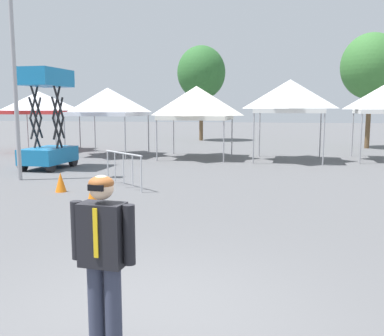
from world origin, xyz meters
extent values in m
plane|color=#5B5B5E|center=(0.00, 0.00, 0.00)|extent=(140.00, 140.00, 0.00)
cylinder|color=#9E9EA3|center=(-9.84, 16.06, 1.14)|extent=(0.06, 0.06, 2.28)
cylinder|color=#9E9EA3|center=(-13.37, 19.16, 1.14)|extent=(0.06, 0.06, 2.28)
cylinder|color=#9E9EA3|center=(-10.06, 19.38, 1.14)|extent=(0.06, 0.06, 2.28)
pyramid|color=white|center=(-11.61, 17.61, 2.80)|extent=(3.71, 3.71, 1.06)
cube|color=red|center=(-11.61, 17.61, 2.18)|extent=(3.68, 3.68, 0.20)
cylinder|color=#9E9EA3|center=(-8.56, 14.55, 1.11)|extent=(0.06, 0.06, 2.22)
cylinder|color=#9E9EA3|center=(-5.42, 14.36, 1.11)|extent=(0.06, 0.06, 2.22)
cylinder|color=#9E9EA3|center=(-8.37, 17.69, 1.11)|extent=(0.06, 0.06, 2.22)
cylinder|color=#9E9EA3|center=(-5.23, 17.50, 1.11)|extent=(0.06, 0.06, 2.22)
pyramid|color=white|center=(-6.89, 16.03, 2.82)|extent=(3.50, 3.50, 1.20)
cube|color=white|center=(-6.89, 16.03, 2.12)|extent=(3.47, 3.47, 0.20)
cylinder|color=#9E9EA3|center=(-3.86, 14.22, 1.03)|extent=(0.06, 0.06, 2.06)
cylinder|color=#9E9EA3|center=(-0.79, 14.16, 1.03)|extent=(0.06, 0.06, 2.06)
cylinder|color=#9E9EA3|center=(-3.80, 17.30, 1.03)|extent=(0.06, 0.06, 2.06)
cylinder|color=#9E9EA3|center=(-0.72, 17.24, 1.03)|extent=(0.06, 0.06, 2.06)
pyramid|color=white|center=(-2.29, 15.73, 2.75)|extent=(3.30, 3.30, 1.39)
cube|color=white|center=(-2.29, 15.73, 1.96)|extent=(3.26, 3.26, 0.20)
cylinder|color=#9E9EA3|center=(0.52, 14.08, 1.19)|extent=(0.06, 0.06, 2.39)
cylinder|color=#9E9EA3|center=(3.42, 13.93, 1.19)|extent=(0.06, 0.06, 2.39)
cylinder|color=#9E9EA3|center=(0.67, 16.99, 1.19)|extent=(0.06, 0.06, 2.39)
cylinder|color=#9E9EA3|center=(3.58, 16.83, 1.19)|extent=(0.06, 0.06, 2.39)
pyramid|color=white|center=(2.05, 15.46, 3.03)|extent=(3.21, 3.21, 1.29)
cube|color=white|center=(2.05, 15.46, 2.29)|extent=(3.18, 3.18, 0.20)
cylinder|color=#9E9EA3|center=(5.09, 15.00, 1.18)|extent=(0.06, 0.06, 2.35)
cylinder|color=#9E9EA3|center=(5.23, 17.92, 1.18)|extent=(0.06, 0.06, 2.35)
cylinder|color=black|center=(-8.05, 10.14, 0.24)|extent=(0.20, 0.49, 0.48)
cylinder|color=black|center=(-6.86, 10.10, 0.24)|extent=(0.20, 0.49, 0.48)
cylinder|color=black|center=(-7.98, 11.87, 0.24)|extent=(0.20, 0.49, 0.48)
cylinder|color=black|center=(-6.80, 11.83, 0.24)|extent=(0.20, 0.49, 0.48)
cube|color=#1972AD|center=(-7.42, 10.99, 0.54)|extent=(1.48, 2.35, 0.60)
cylinder|color=black|center=(-7.91, 11.00, 1.23)|extent=(0.11, 0.86, 1.64)
cylinder|color=black|center=(-7.91, 11.00, 1.23)|extent=(0.11, 0.86, 1.64)
cylinder|color=black|center=(-6.93, 10.97, 1.23)|extent=(0.11, 0.86, 1.64)
cylinder|color=black|center=(-6.93, 10.97, 1.23)|extent=(0.11, 0.86, 1.64)
cylinder|color=black|center=(-7.91, 11.00, 2.01)|extent=(0.11, 0.86, 1.64)
cylinder|color=black|center=(-7.91, 11.00, 2.01)|extent=(0.11, 0.86, 1.64)
cylinder|color=black|center=(-6.93, 10.97, 2.01)|extent=(0.11, 0.86, 1.64)
cylinder|color=black|center=(-6.93, 10.97, 2.01)|extent=(0.11, 0.86, 1.64)
cylinder|color=black|center=(-7.91, 11.00, 2.79)|extent=(0.11, 0.86, 1.64)
cylinder|color=black|center=(-7.91, 11.00, 2.79)|extent=(0.11, 0.86, 1.64)
cylinder|color=black|center=(-6.93, 10.97, 2.79)|extent=(0.11, 0.86, 1.64)
cylinder|color=black|center=(-6.93, 10.97, 2.79)|extent=(0.11, 0.86, 1.64)
cube|color=#1972AD|center=(-7.42, 10.99, 3.30)|extent=(1.41, 2.23, 0.12)
cube|color=#1972AD|center=(-7.46, 9.93, 3.64)|extent=(1.33, 0.11, 0.55)
cube|color=#1972AD|center=(-7.38, 12.04, 3.64)|extent=(1.33, 0.11, 0.55)
cube|color=#1972AD|center=(-8.06, 11.01, 3.64)|extent=(0.14, 2.19, 0.55)
cube|color=#1972AD|center=(-6.78, 10.96, 3.64)|extent=(0.14, 2.19, 0.55)
cylinder|color=#33384C|center=(-0.25, -0.91, 0.46)|extent=(0.16, 0.16, 0.92)
cylinder|color=#33384C|center=(-0.07, -0.92, 0.46)|extent=(0.16, 0.16, 0.92)
cube|color=black|center=(-0.16, -0.92, 1.22)|extent=(0.44, 0.28, 0.60)
cylinder|color=black|center=(-0.43, -0.89, 1.24)|extent=(0.11, 0.11, 0.56)
cylinder|color=black|center=(0.11, -0.94, 1.24)|extent=(0.11, 0.11, 0.56)
sphere|color=beige|center=(-0.16, -0.92, 1.67)|extent=(0.23, 0.23, 0.23)
ellipsoid|color=brown|center=(-0.16, -0.92, 1.71)|extent=(0.23, 0.23, 0.14)
cube|color=black|center=(-0.17, -1.02, 1.68)|extent=(0.15, 0.04, 0.06)
cube|color=yellow|center=(-0.17, -1.05, 1.27)|extent=(0.04, 0.02, 0.46)
cylinder|color=#9E9EA3|center=(-6.97, 8.28, 3.65)|extent=(0.14, 0.14, 7.30)
cylinder|color=brown|center=(-4.01, 27.16, 1.80)|extent=(0.28, 0.28, 3.59)
ellipsoid|color=#2D662D|center=(-4.01, 27.16, 5.01)|extent=(3.55, 3.55, 3.90)
cylinder|color=brown|center=(6.91, 22.73, 1.73)|extent=(0.28, 0.28, 3.45)
ellipsoid|color=#387233|center=(6.91, 22.73, 4.86)|extent=(3.51, 3.51, 3.86)
cylinder|color=#B7BABF|center=(-3.06, 7.60, 1.05)|extent=(1.64, 1.39, 0.05)
cylinder|color=#B7BABF|center=(-2.30, 6.96, 0.53)|extent=(0.04, 0.04, 1.05)
cylinder|color=#B7BABF|center=(-3.82, 8.25, 0.53)|extent=(0.04, 0.04, 1.05)
cylinder|color=#B7BABF|center=(-2.66, 7.27, 0.58)|extent=(0.04, 0.04, 0.92)
cylinder|color=#B7BABF|center=(-3.06, 7.60, 0.58)|extent=(0.04, 0.04, 0.92)
cylinder|color=#B7BABF|center=(-3.46, 7.94, 0.58)|extent=(0.04, 0.04, 0.92)
cone|color=orange|center=(-4.62, 6.63, 0.28)|extent=(0.32, 0.32, 0.57)
cone|color=orange|center=(-3.03, 5.29, 0.31)|extent=(0.32, 0.32, 0.61)
camera|label=1|loc=(1.39, -4.54, 2.38)|focal=39.97mm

